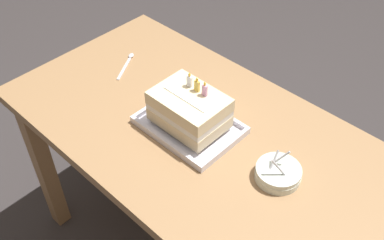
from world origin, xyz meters
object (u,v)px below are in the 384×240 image
at_px(birthday_cake, 189,109).
at_px(foil_tray, 189,126).
at_px(bowl_stack, 278,173).
at_px(serving_spoon_near_tray, 128,61).

bearing_deg(birthday_cake, foil_tray, -90.00).
relative_size(bowl_stack, serving_spoon_near_tray, 0.89).
distance_m(bowl_stack, serving_spoon_near_tray, 0.71).
height_order(foil_tray, serving_spoon_near_tray, foil_tray).
bearing_deg(foil_tray, bowl_stack, 4.53).
bearing_deg(foil_tray, birthday_cake, 90.00).
bearing_deg(serving_spoon_near_tray, birthday_cake, -13.10).
xyz_separation_m(bowl_stack, serving_spoon_near_tray, (-0.71, 0.07, -0.02)).
bearing_deg(birthday_cake, serving_spoon_near_tray, 166.90).
height_order(foil_tray, birthday_cake, birthday_cake).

